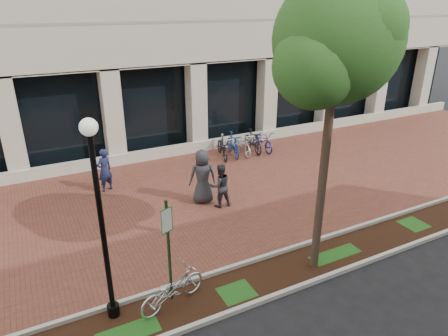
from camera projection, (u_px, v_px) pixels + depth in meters
name	position (u px, v px, depth m)	size (l,w,h in m)	color
ground	(201.00, 196.00, 15.10)	(120.00, 120.00, 0.00)	black
brick_plaza	(201.00, 195.00, 15.10)	(40.00, 9.00, 0.01)	brown
planting_strip	(281.00, 273.00, 10.79)	(40.00, 1.50, 0.01)	black
curb_plaza_side	(266.00, 257.00, 11.38)	(40.00, 0.12, 0.12)	#B1B1A7
curb_street_side	(298.00, 287.00, 10.15)	(40.00, 0.12, 0.12)	#B1B1A7
parking_sign	(168.00, 240.00, 9.18)	(0.34, 0.07, 2.73)	#163C1A
lamppost	(101.00, 215.00, 8.31)	(0.36, 0.36, 4.76)	black
street_tree	(337.00, 48.00, 8.89)	(3.46, 2.88, 7.46)	#4D392C
locked_bicycle	(172.00, 288.00, 9.49)	(0.63, 1.82, 0.95)	silver
pedestrian_left	(105.00, 170.00, 15.17)	(0.63, 0.41, 1.72)	#1B1F44
pedestrian_mid	(220.00, 186.00, 14.03)	(0.78, 0.61, 1.61)	#28272C
pedestrian_right	(203.00, 177.00, 14.27)	(0.98, 0.64, 2.00)	#2C2D32
bollard	(222.00, 142.00, 19.44)	(0.12, 0.12, 0.90)	#BBBABF
bike_rack_cluster	(243.00, 143.00, 19.10)	(3.11, 1.99, 1.10)	black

